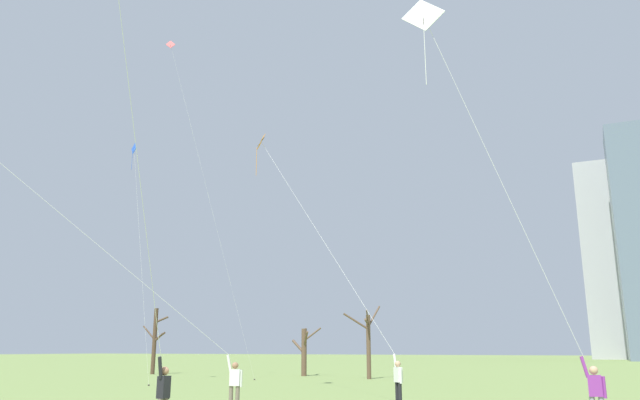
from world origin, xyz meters
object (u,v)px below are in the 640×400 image
(bare_tree_left_of_center, at_px, (368,341))
(kite_flyer_foreground_right_pink, at_px, (157,314))
(kite_flyer_foreground_left_white, at_px, (552,297))
(distant_kite_drifting_right_red, at_px, (185,101))
(bare_tree_center, at_px, (155,339))
(kite_flyer_midfield_center_orange, at_px, (368,328))
(kite_flyer_midfield_right_yellow, at_px, (136,161))
(bare_tree_far_right_edge, at_px, (304,349))
(distant_kite_low_near_trees_blue, at_px, (135,173))

(bare_tree_left_of_center, bearing_deg, kite_flyer_foreground_right_pink, -85.67)
(kite_flyer_foreground_left_white, bearing_deg, distant_kite_drifting_right_red, 147.88)
(bare_tree_center, distance_m, bare_tree_left_of_center, 19.22)
(kite_flyer_midfield_center_orange, height_order, kite_flyer_foreground_right_pink, kite_flyer_foreground_right_pink)
(kite_flyer_midfield_right_yellow, distance_m, kite_flyer_foreground_right_pink, 7.84)
(bare_tree_center, height_order, bare_tree_far_right_edge, bare_tree_center)
(distant_kite_low_near_trees_blue, relative_size, distant_kite_drifting_right_red, 0.63)
(kite_flyer_midfield_center_orange, distance_m, kite_flyer_midfield_right_yellow, 13.47)
(bare_tree_center, xyz_separation_m, bare_tree_far_right_edge, (12.91, 2.25, -0.77))
(kite_flyer_foreground_right_pink, xyz_separation_m, distant_kite_low_near_trees_blue, (-13.46, 13.34, 10.04))
(kite_flyer_midfield_center_orange, xyz_separation_m, kite_flyer_foreground_left_white, (7.35, -5.47, 0.56))
(kite_flyer_midfield_right_yellow, height_order, distant_kite_low_near_trees_blue, kite_flyer_midfield_right_yellow)
(distant_kite_drifting_right_red, bearing_deg, kite_flyer_foreground_right_pink, -53.24)
(bare_tree_far_right_edge, bearing_deg, bare_tree_left_of_center, -22.42)
(kite_flyer_foreground_left_white, distance_m, bare_tree_far_right_edge, 33.29)
(bare_tree_left_of_center, distance_m, bare_tree_far_right_edge, 6.84)
(distant_kite_drifting_right_red, relative_size, bare_tree_left_of_center, 4.78)
(distant_kite_drifting_right_red, xyz_separation_m, bare_tree_far_right_edge, (4.75, 10.51, -17.70))
(kite_flyer_foreground_right_pink, xyz_separation_m, distant_kite_drifting_right_red, (-12.97, 17.36, 16.61))
(kite_flyer_midfield_right_yellow, xyz_separation_m, distant_kite_low_near_trees_blue, (-17.52, 19.31, 6.99))
(distant_kite_drifting_right_red, height_order, bare_tree_far_right_edge, distant_kite_drifting_right_red)
(kite_flyer_midfield_center_orange, xyz_separation_m, distant_kite_low_near_trees_blue, (-18.27, 6.29, 10.32))
(kite_flyer_midfield_right_yellow, height_order, distant_kite_drifting_right_red, distant_kite_drifting_right_red)
(kite_flyer_midfield_center_orange, distance_m, bare_tree_center, 31.90)
(kite_flyer_midfield_right_yellow, xyz_separation_m, kite_flyer_foreground_right_pink, (-4.06, 5.97, -3.05))
(kite_flyer_foreground_right_pink, relative_size, bare_tree_far_right_edge, 4.13)
(kite_flyer_foreground_right_pink, bearing_deg, bare_tree_far_right_edge, 106.42)
(distant_kite_drifting_right_red, bearing_deg, bare_tree_far_right_edge, 65.66)
(kite_flyer_midfield_right_yellow, xyz_separation_m, bare_tree_center, (-25.19, 31.60, -3.37))
(kite_flyer_foreground_right_pink, height_order, bare_tree_far_right_edge, kite_flyer_foreground_right_pink)
(bare_tree_center, bearing_deg, kite_flyer_foreground_right_pink, -50.49)
(kite_flyer_midfield_right_yellow, bearing_deg, distant_kite_low_near_trees_blue, 132.21)
(bare_tree_center, bearing_deg, bare_tree_left_of_center, -1.05)
(kite_flyer_midfield_center_orange, bearing_deg, distant_kite_drifting_right_red, 149.91)
(kite_flyer_midfield_right_yellow, bearing_deg, bare_tree_far_right_edge, 109.94)
(distant_kite_drifting_right_red, bearing_deg, distant_kite_low_near_trees_blue, -96.96)
(kite_flyer_foreground_left_white, relative_size, distant_kite_low_near_trees_blue, 0.84)
(kite_flyer_foreground_right_pink, bearing_deg, kite_flyer_midfield_right_yellow, -55.78)
(distant_kite_low_near_trees_blue, relative_size, bare_tree_left_of_center, 3.01)
(distant_kite_drifting_right_red, height_order, bare_tree_left_of_center, distant_kite_drifting_right_red)
(kite_flyer_foreground_left_white, bearing_deg, distant_kite_low_near_trees_blue, 155.35)
(kite_flyer_foreground_left_white, xyz_separation_m, bare_tree_far_right_edge, (-20.38, 26.29, -1.37))
(kite_flyer_foreground_left_white, bearing_deg, kite_flyer_foreground_right_pink, -172.57)
(kite_flyer_midfield_center_orange, relative_size, distant_kite_drifting_right_red, 0.55)
(kite_flyer_foreground_left_white, relative_size, bare_tree_center, 2.40)
(kite_flyer_foreground_right_pink, xyz_separation_m, bare_tree_left_of_center, (-1.91, 25.27, -0.55))
(kite_flyer_midfield_center_orange, height_order, distant_kite_drifting_right_red, distant_kite_drifting_right_red)
(kite_flyer_foreground_left_white, height_order, kite_flyer_midfield_right_yellow, kite_flyer_midfield_right_yellow)
(kite_flyer_foreground_right_pink, relative_size, distant_kite_low_near_trees_blue, 1.00)
(kite_flyer_midfield_center_orange, bearing_deg, kite_flyer_foreground_left_white, -36.66)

